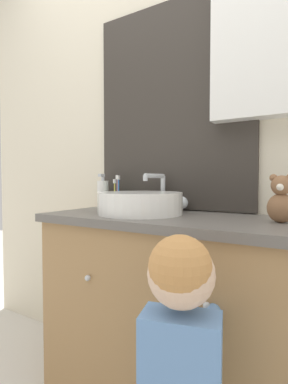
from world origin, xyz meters
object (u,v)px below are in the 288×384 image
(soap_dispenser, at_px, (103,193))
(toothbrush_holder, at_px, (116,199))
(child_figure, at_px, (181,364))
(teddy_bear, at_px, (281,200))
(sink_basin, at_px, (141,202))

(soap_dispenser, bearing_deg, toothbrush_holder, 1.41)
(toothbrush_holder, relative_size, child_figure, 0.20)
(soap_dispenser, distance_m, teddy_bear, 0.94)
(sink_basin, xyz_separation_m, teddy_bear, (0.57, 0.03, 0.03))
(toothbrush_holder, xyz_separation_m, teddy_bear, (0.84, -0.15, 0.03))
(toothbrush_holder, xyz_separation_m, child_figure, (0.67, -0.60, -0.37))
(soap_dispenser, bearing_deg, sink_basin, -25.86)
(sink_basin, height_order, toothbrush_holder, sink_basin)
(sink_basin, distance_m, toothbrush_holder, 0.33)
(sink_basin, bearing_deg, soap_dispenser, 154.14)
(child_figure, relative_size, teddy_bear, 5.08)
(child_figure, bearing_deg, sink_basin, 132.99)
(teddy_bear, bearing_deg, soap_dispenser, 171.11)
(sink_basin, distance_m, soap_dispenser, 0.41)
(teddy_bear, bearing_deg, sink_basin, -176.70)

